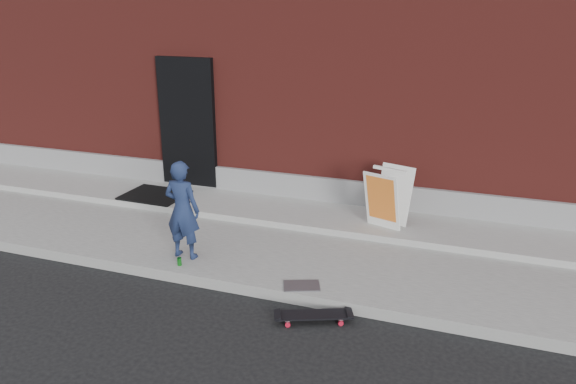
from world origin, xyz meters
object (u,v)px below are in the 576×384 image
at_px(skateboard, 314,315).
at_px(soda_can, 179,261).
at_px(pizza_sign, 388,197).
at_px(child, 182,210).

height_order(skateboard, soda_can, soda_can).
relative_size(pizza_sign, soda_can, 8.30).
height_order(skateboard, pizza_sign, pizza_sign).
bearing_deg(child, skateboard, 161.28).
height_order(child, pizza_sign, child).
height_order(child, soda_can, child).
distance_m(child, soda_can, 0.67).
bearing_deg(soda_can, pizza_sign, 40.97).
bearing_deg(pizza_sign, child, -143.70).
height_order(child, skateboard, child).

